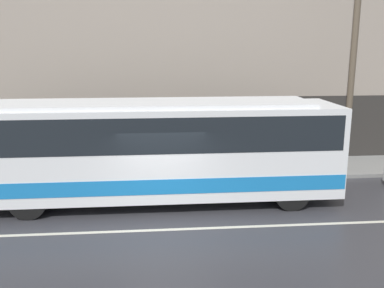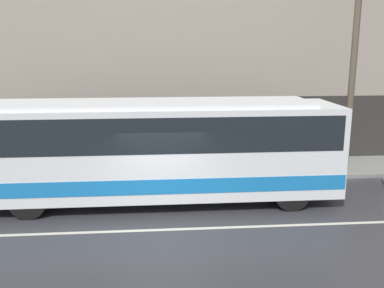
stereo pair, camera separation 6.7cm
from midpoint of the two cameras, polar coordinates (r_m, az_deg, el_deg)
The scene contains 6 objects.
ground_plane at distance 11.86m, azimuth -3.74°, elevation -11.36°, with size 60.00×60.00×0.00m, color #333338.
sidewalk at distance 16.89m, azimuth -4.12°, elevation -3.61°, with size 60.00×2.76×0.14m.
building_facade at distance 17.76m, azimuth -4.52°, elevation 16.91°, with size 60.00×0.35×12.64m.
lane_stripe at distance 11.86m, azimuth -3.74°, elevation -11.34°, with size 54.00×0.14×0.01m.
transit_bus at distance 13.42m, azimuth -5.58°, elevation -0.31°, with size 11.78×2.58×3.22m.
utility_pole_near at distance 17.23m, azimuth 20.94°, elevation 11.18°, with size 0.23×0.23×8.91m.
Camera 2 is at (-0.12, -10.81, 4.89)m, focal length 40.00 mm.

